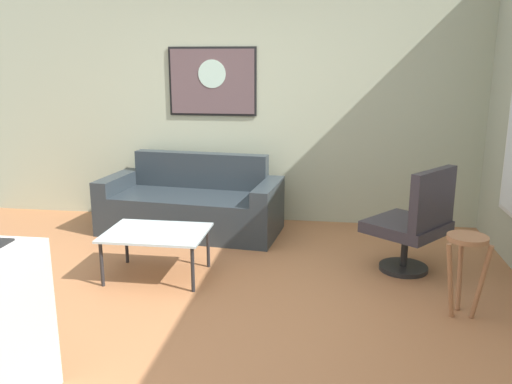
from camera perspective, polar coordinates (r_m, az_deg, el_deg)
name	(u,v)px	position (r m, az deg, el deg)	size (l,w,h in m)	color
ground	(196,312)	(4.06, -6.57, -12.84)	(6.40, 6.40, 0.04)	#A56940
back_wall	(247,99)	(6.01, -1.02, 10.09)	(6.40, 0.05, 2.80)	#A6AC8F
couch	(192,206)	(5.76, -6.95, -1.53)	(1.97, 1.03, 0.82)	#283136
coffee_table	(156,235)	(4.56, -10.77, -4.63)	(0.85, 0.64, 0.40)	silver
armchair	(415,222)	(4.72, 16.87, -3.15)	(0.84, 0.84, 0.94)	black
bar_stool	(466,256)	(4.06, 21.83, -6.45)	(0.33, 0.33, 0.61)	#9B6441
wall_painting	(212,81)	(6.03, -4.76, 11.88)	(1.00, 0.03, 0.76)	black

